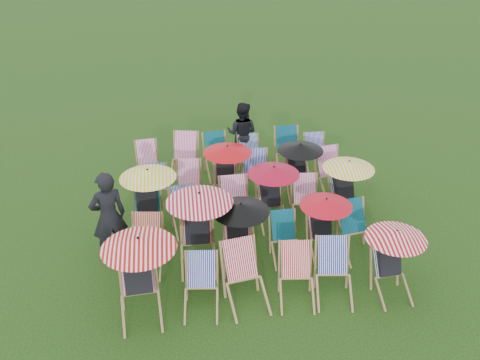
{
  "coord_description": "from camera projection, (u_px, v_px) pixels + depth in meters",
  "views": [
    {
      "loc": [
        -1.31,
        -9.01,
        6.29
      ],
      "look_at": [
        -0.16,
        0.41,
        0.9
      ],
      "focal_mm": 40.0,
      "sensor_mm": 36.0,
      "label": 1
    }
  ],
  "objects": [
    {
      "name": "deckchair_5",
      "position": [
        393.0,
        262.0,
        9.0
      ],
      "size": [
        1.03,
        1.1,
        1.22
      ],
      "rotation": [
        0.0,
        0.0,
        0.11
      ],
      "color": "#9C7349",
      "rests_on": "ground"
    },
    {
      "name": "ground",
      "position": [
        250.0,
        227.0,
        11.02
      ],
      "size": [
        100.0,
        100.0,
        0.0
      ],
      "primitive_type": "plane",
      "color": "black",
      "rests_on": "ground"
    },
    {
      "name": "deckchair_23",
      "position": [
        333.0,
        174.0,
        11.98
      ],
      "size": [
        0.82,
        1.02,
        0.99
      ],
      "rotation": [
        0.0,
        0.0,
        0.2
      ],
      "color": "#9C7349",
      "rests_on": "ground"
    },
    {
      "name": "deckchair_29",
      "position": [
        317.0,
        154.0,
        12.98
      ],
      "size": [
        0.56,
        0.79,
        0.85
      ],
      "rotation": [
        0.0,
        0.0,
        0.0
      ],
      "color": "#9C7349",
      "rests_on": "ground"
    },
    {
      "name": "person_left",
      "position": [
        109.0,
        217.0,
        9.71
      ],
      "size": [
        0.78,
        0.64,
        1.82
      ],
      "primitive_type": "imported",
      "rotation": [
        0.0,
        0.0,
        3.51
      ],
      "color": "black",
      "rests_on": "ground"
    },
    {
      "name": "deckchair_22",
      "position": [
        299.0,
        169.0,
        11.88
      ],
      "size": [
        1.01,
        1.06,
        1.2
      ],
      "rotation": [
        0.0,
        0.0,
        0.03
      ],
      "color": "#9C7349",
      "rests_on": "ground"
    },
    {
      "name": "deckchair_28",
      "position": [
        289.0,
        151.0,
        12.98
      ],
      "size": [
        0.66,
        0.91,
        0.98
      ],
      "rotation": [
        0.0,
        0.0,
        -0.01
      ],
      "color": "#9C7349",
      "rests_on": "ground"
    },
    {
      "name": "deckchair_14",
      "position": [
        236.0,
        206.0,
        10.79
      ],
      "size": [
        0.7,
        0.94,
        0.99
      ],
      "rotation": [
        0.0,
        0.0,
        0.05
      ],
      "color": "#9C7349",
      "rests_on": "ground"
    },
    {
      "name": "deckchair_1",
      "position": [
        201.0,
        287.0,
        8.74
      ],
      "size": [
        0.67,
        0.88,
        0.89
      ],
      "rotation": [
        0.0,
        0.0,
        -0.1
      ],
      "color": "#9C7349",
      "rests_on": "ground"
    },
    {
      "name": "deckchair_12",
      "position": [
        147.0,
        200.0,
        10.61
      ],
      "size": [
        1.12,
        1.16,
        1.33
      ],
      "rotation": [
        0.0,
        0.0,
        -0.0
      ],
      "color": "#9C7349",
      "rests_on": "ground"
    },
    {
      "name": "deckchair_20",
      "position": [
        226.0,
        172.0,
        11.69
      ],
      "size": [
        1.06,
        1.12,
        1.26
      ],
      "rotation": [
        0.0,
        0.0,
        -0.12
      ],
      "color": "#9C7349",
      "rests_on": "ground"
    },
    {
      "name": "deckchair_26",
      "position": [
        218.0,
        156.0,
        12.78
      ],
      "size": [
        0.74,
        0.95,
        0.95
      ],
      "rotation": [
        0.0,
        0.0,
        0.14
      ],
      "color": "#9C7349",
      "rests_on": "ground"
    },
    {
      "name": "deckchair_18",
      "position": [
        156.0,
        188.0,
        11.57
      ],
      "size": [
        0.56,
        0.78,
        0.84
      ],
      "rotation": [
        0.0,
        0.0,
        0.01
      ],
      "color": "#9C7349",
      "rests_on": "ground"
    },
    {
      "name": "deckchair_17",
      "position": [
        347.0,
        189.0,
        11.05
      ],
      "size": [
        1.06,
        1.16,
        1.26
      ],
      "rotation": [
        0.0,
        0.0,
        0.19
      ],
      "color": "#9C7349",
      "rests_on": "ground"
    },
    {
      "name": "deckchair_4",
      "position": [
        334.0,
        273.0,
        9.0
      ],
      "size": [
        0.73,
        0.95,
        0.96
      ],
      "rotation": [
        0.0,
        0.0,
        -0.12
      ],
      "color": "#9C7349",
      "rests_on": "ground"
    },
    {
      "name": "deckchair_16",
      "position": [
        306.0,
        202.0,
        11.02
      ],
      "size": [
        0.65,
        0.87,
        0.91
      ],
      "rotation": [
        0.0,
        0.0,
        -0.06
      ],
      "color": "#9C7349",
      "rests_on": "ground"
    },
    {
      "name": "deckchair_13",
      "position": [
        186.0,
        212.0,
        10.75
      ],
      "size": [
        0.68,
        0.86,
        0.84
      ],
      "rotation": [
        0.0,
        0.0,
        0.17
      ],
      "color": "#9C7349",
      "rests_on": "ground"
    },
    {
      "name": "person_rear",
      "position": [
        242.0,
        133.0,
        13.12
      ],
      "size": [
        0.96,
        0.86,
        1.61
      ],
      "primitive_type": "imported",
      "rotation": [
        0.0,
        0.0,
        2.75
      ],
      "color": "black",
      "rests_on": "ground"
    },
    {
      "name": "deckchair_6",
      "position": [
        146.0,
        246.0,
        9.67
      ],
      "size": [
        0.72,
        0.93,
        0.94
      ],
      "rotation": [
        0.0,
        0.0,
        -0.12
      ],
      "color": "#9C7349",
      "rests_on": "ground"
    },
    {
      "name": "deckchair_24",
      "position": [
        148.0,
        162.0,
        12.62
      ],
      "size": [
        0.65,
        0.84,
        0.85
      ],
      "rotation": [
        0.0,
        0.0,
        0.11
      ],
      "color": "#9C7349",
      "rests_on": "ground"
    },
    {
      "name": "deckchair_3",
      "position": [
        297.0,
        277.0,
        8.94
      ],
      "size": [
        0.69,
        0.9,
        0.92
      ],
      "rotation": [
        0.0,
        0.0,
        -0.1
      ],
      "color": "#9C7349",
      "rests_on": "ground"
    },
    {
      "name": "deckchair_0",
      "position": [
        139.0,
        277.0,
        8.49
      ],
      "size": [
        1.2,
        1.27,
        1.42
      ],
      "rotation": [
        0.0,
        0.0,
        0.09
      ],
      "color": "#9C7349",
      "rests_on": "ground"
    },
    {
      "name": "deckchair_11",
      "position": [
        357.0,
        232.0,
        10.05
      ],
      "size": [
        0.75,
        0.96,
        0.96
      ],
      "rotation": [
        0.0,
        0.0,
        0.14
      ],
      "color": "#9C7349",
      "rests_on": "ground"
    },
    {
      "name": "deckchair_2",
      "position": [
        245.0,
        278.0,
        8.84
      ],
      "size": [
        0.84,
        1.04,
        1.01
      ],
      "rotation": [
        0.0,
        0.0,
        0.2
      ],
      "color": "#9C7349",
      "rests_on": "ground"
    },
    {
      "name": "deckchair_21",
      "position": [
        256.0,
        176.0,
        11.9
      ],
      "size": [
        0.69,
        0.93,
        0.97
      ],
      "rotation": [
        0.0,
        0.0,
        -0.06
      ],
      "color": "#9C7349",
      "rests_on": "ground"
    },
    {
      "name": "deckchair_9",
      "position": [
        285.0,
        239.0,
        9.94
      ],
      "size": [
        0.58,
        0.79,
        0.84
      ],
      "rotation": [
        0.0,
        0.0,
        0.04
      ],
      "color": "#9C7349",
      "rests_on": "ground"
    },
    {
      "name": "deckchair_19",
      "position": [
        189.0,
        185.0,
        11.64
      ],
      "size": [
        0.64,
        0.86,
        0.89
      ],
      "rotation": [
        0.0,
        0.0,
        -0.07
      ],
      "color": "#9C7349",
      "rests_on": "ground"
    },
    {
      "name": "deckchair_27",
      "position": [
        252.0,
        157.0,
        12.84
      ],
      "size": [
        0.68,
        0.87,
        0.87
      ],
      "rotation": [
        0.0,
        0.0,
        0.14
      ],
      "color": "#9C7349",
      "rests_on": "ground"
    },
    {
      "name": "deckchair_25",
      "position": [
        184.0,
        157.0,
        12.68
      ],
      "size": [
        0.82,
        1.02,
        0.99
      ],
      "rotation": [
        0.0,
        0.0,
        -0.19
      ],
      "color": "#9C7349",
      "rests_on": "ground"
    },
    {
      "name": "deckchair_10",
      "position": [
        324.0,
        226.0,
        9.97
      ],
      "size": [
        0.98,
        1.03,
        1.16
      ],
      "rotation": [
        0.0,
        0.0,
        0.08
      ],
      "color": "#9C7349",
      "rests_on": "ground"
    },
    {
      "name": "deckchair_7",
      "position": [
        198.0,
        229.0,
        9.65
      ],
      "size": [
        1.21,
        1.26,
        1.44
      ],
      "rotation": [
        0.0,
        0.0,
        -0.02
      ],
      "color": "#9C7349",
      "rests_on": "ground"
    },
    {
      "name": "deckchair_15",
      "position": [
        272.0,
        194.0,
        10.88
      ],
      "size": [
        1.05,
        1.11,
        1.25
      ],
      "rotation": [
        0.0,
        0.0,
        0.09
      ],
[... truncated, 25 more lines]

